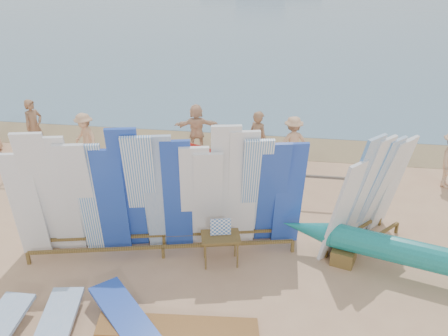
% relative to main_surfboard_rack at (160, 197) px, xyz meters
% --- Properties ---
extents(ground, '(160.00, 160.00, 0.00)m').
position_rel_main_surfboard_rack_xyz_m(ground, '(-1.36, -0.33, -1.33)').
color(ground, tan).
rests_on(ground, ground).
extents(wet_sand_strip, '(40.00, 2.60, 0.01)m').
position_rel_main_surfboard_rack_xyz_m(wet_sand_strip, '(-1.36, 6.87, -1.33)').
color(wet_sand_strip, olive).
rests_on(wet_sand_strip, ground).
extents(fence, '(12.08, 0.08, 0.90)m').
position_rel_main_surfboard_rack_xyz_m(fence, '(-1.36, 2.67, -0.69)').
color(fence, '#6B5E51').
rests_on(fence, ground).
extents(main_surfboard_rack, '(5.91, 2.03, 2.96)m').
position_rel_main_surfboard_rack_xyz_m(main_surfboard_rack, '(0.00, 0.00, 0.00)').
color(main_surfboard_rack, brown).
rests_on(main_surfboard_rack, ground).
extents(side_surfboard_rack, '(2.01, 2.23, 2.77)m').
position_rel_main_surfboard_rack_xyz_m(side_surfboard_rack, '(4.28, 0.96, -0.09)').
color(side_surfboard_rack, brown).
rests_on(side_surfboard_rack, ground).
extents(outrigger_canoe, '(5.87, 2.24, 0.85)m').
position_rel_main_surfboard_rack_xyz_m(outrigger_canoe, '(5.38, -0.25, -0.78)').
color(outrigger_canoe, brown).
rests_on(outrigger_canoe, ground).
extents(vendor_table, '(0.90, 0.73, 1.05)m').
position_rel_main_surfboard_rack_xyz_m(vendor_table, '(1.30, -0.21, -0.98)').
color(vendor_table, brown).
rests_on(vendor_table, ground).
extents(flat_board_c, '(2.75, 1.03, 0.27)m').
position_rel_main_surfboard_rack_xyz_m(flat_board_c, '(0.94, -2.35, -1.33)').
color(flat_board_c, brown).
rests_on(flat_board_c, ground).
extents(beach_chair_left, '(0.67, 0.68, 0.89)m').
position_rel_main_surfboard_rack_xyz_m(beach_chair_left, '(-1.78, 3.44, -1.06)').
color(beach_chair_left, red).
rests_on(beach_chair_left, ground).
extents(beach_chair_right, '(0.68, 0.69, 0.89)m').
position_rel_main_surfboard_rack_xyz_m(beach_chair_right, '(0.19, 3.59, -1.06)').
color(beach_chair_right, red).
rests_on(beach_chair_right, ground).
extents(stroller, '(0.74, 0.86, 1.00)m').
position_rel_main_surfboard_rack_xyz_m(stroller, '(-0.26, 3.62, -0.92)').
color(stroller, red).
rests_on(stroller, ground).
extents(beachgoer_5, '(1.50, 0.83, 1.54)m').
position_rel_main_surfboard_rack_xyz_m(beachgoer_5, '(-0.53, 6.01, -0.55)').
color(beachgoer_5, beige).
rests_on(beachgoer_5, ground).
extents(beachgoer_3, '(1.07, 0.91, 1.56)m').
position_rel_main_surfboard_rack_xyz_m(beachgoer_3, '(-3.69, 4.47, -0.55)').
color(beachgoer_3, tan).
rests_on(beachgoer_3, ground).
extents(beachgoer_9, '(1.10, 0.75, 1.57)m').
position_rel_main_surfboard_rack_xyz_m(beachgoer_9, '(2.61, 5.09, -0.54)').
color(beachgoer_9, tan).
rests_on(beachgoer_9, ground).
extents(beachgoer_6, '(0.75, 0.87, 1.62)m').
position_rel_main_surfboard_rack_xyz_m(beachgoer_6, '(0.58, 3.89, -0.51)').
color(beachgoer_6, tan).
rests_on(beachgoer_6, ground).
extents(beachgoer_7, '(0.73, 0.69, 1.78)m').
position_rel_main_surfboard_rack_xyz_m(beachgoer_7, '(1.60, 4.81, -0.44)').
color(beachgoer_7, '#8C6042').
rests_on(beachgoer_7, ground).
extents(beachgoer_1, '(0.57, 0.74, 1.79)m').
position_rel_main_surfboard_rack_xyz_m(beachgoer_1, '(-5.58, 4.87, -0.43)').
color(beachgoer_1, '#8C6042').
rests_on(beachgoer_1, ground).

